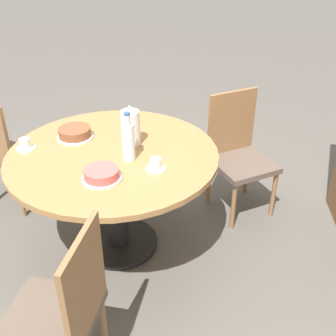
{
  "coord_description": "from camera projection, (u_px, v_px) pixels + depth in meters",
  "views": [
    {
      "loc": [
        2.27,
        0.54,
        2.03
      ],
      "look_at": [
        0.0,
        0.35,
        0.66
      ],
      "focal_mm": 45.0,
      "sensor_mm": 36.0,
      "label": 1
    }
  ],
  "objects": [
    {
      "name": "cup_a",
      "position": [
        25.0,
        145.0,
        2.67
      ],
      "size": [
        0.12,
        0.12,
        0.07
      ],
      "color": "silver",
      "rests_on": "dining_table"
    },
    {
      "name": "chair_a",
      "position": [
        239.0,
        153.0,
        3.19
      ],
      "size": [
        0.57,
        0.57,
        0.93
      ],
      "rotation": [
        0.0,
        0.0,
        2.09
      ],
      "color": "olive",
      "rests_on": "ground_plane"
    },
    {
      "name": "cake_second",
      "position": [
        101.0,
        174.0,
        2.36
      ],
      "size": [
        0.23,
        0.23,
        0.06
      ],
      "color": "silver",
      "rests_on": "dining_table"
    },
    {
      "name": "ground_plane",
      "position": [
        120.0,
        244.0,
        3.02
      ],
      "size": [
        14.0,
        14.0,
        0.0
      ],
      "primitive_type": "plane",
      "color": "#56514C"
    },
    {
      "name": "dining_table",
      "position": [
        114.0,
        173.0,
        2.71
      ],
      "size": [
        1.33,
        1.33,
        0.75
      ],
      "color": "black",
      "rests_on": "ground_plane"
    },
    {
      "name": "cake_main",
      "position": [
        75.0,
        133.0,
        2.79
      ],
      "size": [
        0.24,
        0.24,
        0.07
      ],
      "color": "silver",
      "rests_on": "dining_table"
    },
    {
      "name": "chair_c",
      "position": [
        62.0,
        311.0,
        1.92
      ],
      "size": [
        0.47,
        0.47,
        0.93
      ],
      "rotation": [
        0.0,
        0.0,
        6.17
      ],
      "color": "olive",
      "rests_on": "ground_plane"
    },
    {
      "name": "cup_b",
      "position": [
        156.0,
        165.0,
        2.45
      ],
      "size": [
        0.12,
        0.12,
        0.07
      ],
      "color": "silver",
      "rests_on": "dining_table"
    },
    {
      "name": "chair_b",
      "position": [
        11.0,
        150.0,
        3.22
      ],
      "size": [
        0.58,
        0.58,
        0.93
      ],
      "rotation": [
        0.0,
        0.0,
        4.18
      ],
      "color": "olive",
      "rests_on": "ground_plane"
    },
    {
      "name": "water_bottle",
      "position": [
        128.0,
        141.0,
        2.5
      ],
      "size": [
        0.08,
        0.08,
        0.31
      ],
      "color": "silver",
      "rests_on": "dining_table"
    },
    {
      "name": "coffee_pot",
      "position": [
        130.0,
        127.0,
        2.67
      ],
      "size": [
        0.12,
        0.12,
        0.27
      ],
      "color": "silver",
      "rests_on": "dining_table"
    }
  ]
}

